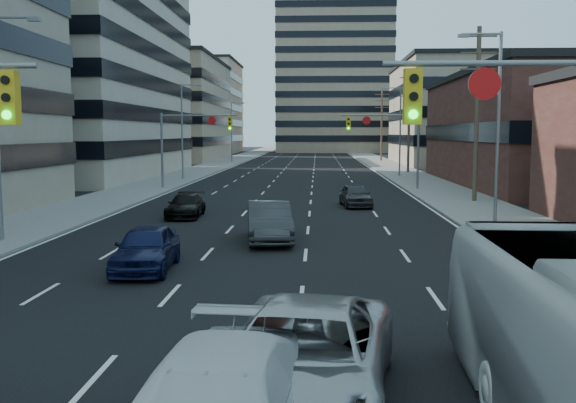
% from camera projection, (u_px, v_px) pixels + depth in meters
% --- Properties ---
extents(road_surface, '(18.00, 300.00, 0.02)m').
position_uv_depth(road_surface, '(307.00, 154.00, 134.67)').
color(road_surface, black).
rests_on(road_surface, ground).
extents(sidewalk_left, '(5.00, 300.00, 0.15)m').
position_uv_depth(sidewalk_left, '(252.00, 154.00, 135.18)').
color(sidewalk_left, slate).
rests_on(sidewalk_left, ground).
extents(sidewalk_right, '(5.00, 300.00, 0.15)m').
position_uv_depth(sidewalk_right, '(362.00, 154.00, 134.14)').
color(sidewalk_right, slate).
rests_on(sidewalk_right, ground).
extents(office_left_mid, '(26.00, 34.00, 28.00)m').
position_uv_depth(office_left_mid, '(29.00, 38.00, 64.87)').
color(office_left_mid, '#ADA089').
rests_on(office_left_mid, ground).
extents(office_left_far, '(20.00, 30.00, 16.00)m').
position_uv_depth(office_left_far, '(158.00, 111.00, 105.11)').
color(office_left_far, gray).
rests_on(office_left_far, ground).
extents(office_right_far, '(22.00, 28.00, 14.00)m').
position_uv_depth(office_right_far, '(478.00, 115.00, 91.07)').
color(office_right_far, gray).
rests_on(office_right_far, ground).
extents(apartment_tower, '(26.00, 26.00, 58.00)m').
position_uv_depth(apartment_tower, '(334.00, 28.00, 151.18)').
color(apartment_tower, gray).
rests_on(apartment_tower, ground).
extents(bg_block_left, '(24.00, 24.00, 20.00)m').
position_uv_depth(bg_block_left, '(184.00, 108.00, 144.81)').
color(bg_block_left, '#ADA089').
rests_on(bg_block_left, ground).
extents(bg_block_right, '(22.00, 22.00, 12.00)m').
position_uv_depth(bg_block_right, '(461.00, 125.00, 132.58)').
color(bg_block_right, gray).
rests_on(bg_block_right, ground).
extents(signal_far_left, '(6.09, 0.33, 6.00)m').
position_uv_depth(signal_far_left, '(191.00, 135.00, 50.12)').
color(signal_far_left, slate).
rests_on(signal_far_left, ground).
extents(signal_far_right, '(6.09, 0.33, 6.00)m').
position_uv_depth(signal_far_right, '(388.00, 135.00, 49.43)').
color(signal_far_right, slate).
rests_on(signal_far_right, ground).
extents(utility_pole_block, '(2.20, 0.28, 11.00)m').
position_uv_depth(utility_pole_block, '(477.00, 111.00, 40.13)').
color(utility_pole_block, '#4C3D2D').
rests_on(utility_pole_block, ground).
extents(utility_pole_midblock, '(2.20, 0.28, 11.00)m').
position_uv_depth(utility_pole_midblock, '(409.00, 121.00, 69.93)').
color(utility_pole_midblock, '#4C3D2D').
rests_on(utility_pole_midblock, ground).
extents(utility_pole_distant, '(2.20, 0.28, 11.00)m').
position_uv_depth(utility_pole_distant, '(382.00, 124.00, 99.73)').
color(utility_pole_distant, '#4C3D2D').
rests_on(utility_pole_distant, ground).
extents(streetlight_left_near, '(2.03, 0.22, 9.00)m').
position_uv_depth(streetlight_left_near, '(0.00, 117.00, 25.34)').
color(streetlight_left_near, slate).
rests_on(streetlight_left_near, ground).
extents(streetlight_left_mid, '(2.03, 0.22, 9.00)m').
position_uv_depth(streetlight_left_mid, '(184.00, 126.00, 60.10)').
color(streetlight_left_mid, slate).
rests_on(streetlight_left_mid, ground).
extents(streetlight_left_far, '(2.03, 0.22, 9.00)m').
position_uv_depth(streetlight_left_far, '(233.00, 129.00, 94.87)').
color(streetlight_left_far, slate).
rests_on(streetlight_left_far, ground).
extents(streetlight_right_near, '(2.03, 0.22, 9.00)m').
position_uv_depth(streetlight_right_near, '(495.00, 119.00, 29.37)').
color(streetlight_right_near, slate).
rests_on(streetlight_right_near, ground).
extents(streetlight_right_far, '(2.03, 0.22, 9.00)m').
position_uv_depth(streetlight_right_far, '(399.00, 127.00, 64.13)').
color(streetlight_right_far, slate).
rests_on(streetlight_right_far, ground).
extents(silver_suv, '(3.53, 6.25, 1.65)m').
position_uv_depth(silver_suv, '(303.00, 358.00, 10.31)').
color(silver_suv, '#AEAEB3').
rests_on(silver_suv, ground).
extents(sedan_blue, '(1.99, 4.44, 1.48)m').
position_uv_depth(sedan_blue, '(146.00, 248.00, 20.69)').
color(sedan_blue, '#0E1339').
rests_on(sedan_blue, ground).
extents(sedan_grey_center, '(2.30, 5.09, 1.62)m').
position_uv_depth(sedan_grey_center, '(269.00, 222.00, 26.22)').
color(sedan_grey_center, '#303032').
rests_on(sedan_grey_center, ground).
extents(sedan_black_far, '(1.86, 4.27, 1.22)m').
position_uv_depth(sedan_black_far, '(186.00, 206.00, 33.80)').
color(sedan_black_far, black).
rests_on(sedan_black_far, ground).
extents(sedan_grey_right, '(2.05, 4.26, 1.40)m').
position_uv_depth(sedan_grey_right, '(355.00, 195.00, 38.68)').
color(sedan_grey_right, '#303032').
rests_on(sedan_grey_right, ground).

